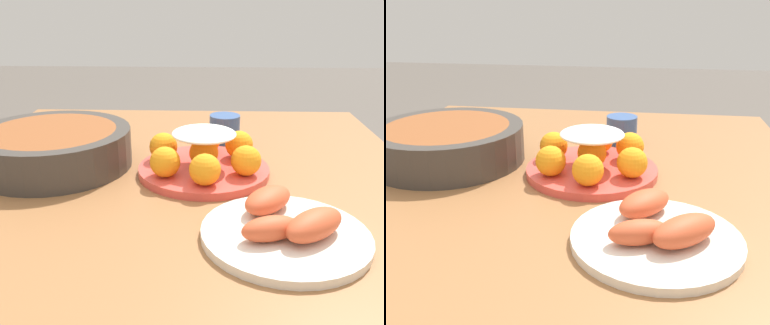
% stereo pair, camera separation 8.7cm
% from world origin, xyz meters
% --- Properties ---
extents(dining_table, '(1.21, 0.99, 0.70)m').
position_xyz_m(dining_table, '(0.00, 0.00, 0.61)').
color(dining_table, '#936038').
rests_on(dining_table, ground_plane).
extents(cake_plate, '(0.27, 0.27, 0.10)m').
position_xyz_m(cake_plate, '(0.08, -0.05, 0.74)').
color(cake_plate, '#E04C42').
rests_on(cake_plate, dining_table).
extents(serving_bowl, '(0.33, 0.33, 0.08)m').
position_xyz_m(serving_bowl, '(0.12, 0.28, 0.74)').
color(serving_bowl, '#3D3833').
rests_on(serving_bowl, dining_table).
extents(sauce_bowl, '(0.11, 0.11, 0.02)m').
position_xyz_m(sauce_bowl, '(0.39, 0.39, 0.71)').
color(sauce_bowl, tan).
rests_on(sauce_bowl, dining_table).
extents(seafood_platter, '(0.26, 0.26, 0.06)m').
position_xyz_m(seafood_platter, '(-0.17, -0.17, 0.72)').
color(seafood_platter, silver).
rests_on(seafood_platter, dining_table).
extents(cup_near, '(0.07, 0.07, 0.07)m').
position_xyz_m(cup_near, '(0.30, -0.09, 0.73)').
color(cup_near, '#38568E').
rests_on(cup_near, dining_table).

